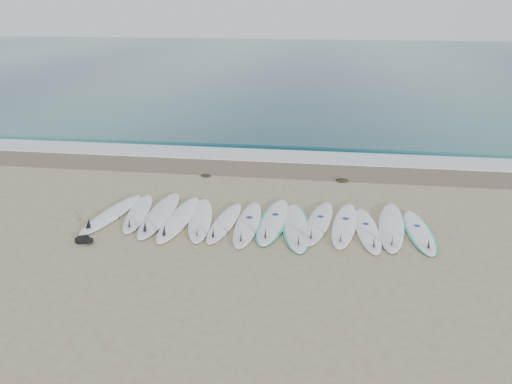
# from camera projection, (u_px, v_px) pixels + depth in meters

# --- Properties ---
(ground) EXTENTS (120.00, 120.00, 0.00)m
(ground) POSITION_uv_depth(u_px,v_px,m) (260.00, 223.00, 12.05)
(ground) COLOR tan
(ocean) EXTENTS (120.00, 55.00, 0.03)m
(ocean) POSITION_uv_depth(u_px,v_px,m) (311.00, 64.00, 42.07)
(ocean) COLOR #21545A
(ocean) RESTS_ON ground
(wet_sand_band) EXTENTS (120.00, 1.80, 0.01)m
(wet_sand_band) POSITION_uv_depth(u_px,v_px,m) (277.00, 169.00, 15.84)
(wet_sand_band) COLOR brown
(wet_sand_band) RESTS_ON ground
(foam_band) EXTENTS (120.00, 1.40, 0.04)m
(foam_band) POSITION_uv_depth(u_px,v_px,m) (281.00, 156.00, 17.12)
(foam_band) COLOR silver
(foam_band) RESTS_ON ground
(wave_crest) EXTENTS (120.00, 1.00, 0.10)m
(wave_crest) POSITION_uv_depth(u_px,v_px,m) (285.00, 144.00, 18.50)
(wave_crest) COLOR #21545A
(wave_crest) RESTS_ON ground
(surfboard_0) EXTENTS (0.97, 2.70, 0.34)m
(surfboard_0) POSITION_uv_depth(u_px,v_px,m) (111.00, 214.00, 12.37)
(surfboard_0) COLOR white
(surfboard_0) RESTS_ON ground
(surfboard_1) EXTENTS (0.85, 2.52, 0.32)m
(surfboard_1) POSITION_uv_depth(u_px,v_px,m) (138.00, 214.00, 12.43)
(surfboard_1) COLOR white
(surfboard_1) RESTS_ON ground
(surfboard_2) EXTENTS (0.64, 2.92, 0.37)m
(surfboard_2) POSITION_uv_depth(u_px,v_px,m) (159.00, 215.00, 12.32)
(surfboard_2) COLOR white
(surfboard_2) RESTS_ON ground
(surfboard_3) EXTENTS (0.71, 2.83, 0.36)m
(surfboard_3) POSITION_uv_depth(u_px,v_px,m) (178.00, 219.00, 12.09)
(surfboard_3) COLOR white
(surfboard_3) RESTS_ON ground
(surfboard_4) EXTENTS (0.99, 2.71, 0.34)m
(surfboard_4) POSITION_uv_depth(u_px,v_px,m) (200.00, 220.00, 12.07)
(surfboard_4) COLOR white
(surfboard_4) RESTS_ON ground
(surfboard_5) EXTENTS (0.73, 2.45, 0.31)m
(surfboard_5) POSITION_uv_depth(u_px,v_px,m) (224.00, 223.00, 11.90)
(surfboard_5) COLOR white
(surfboard_5) RESTS_ON ground
(surfboard_6) EXTENTS (0.57, 2.67, 0.34)m
(surfboard_6) POSITION_uv_depth(u_px,v_px,m) (247.00, 224.00, 11.82)
(surfboard_6) COLOR white
(surfboard_6) RESTS_ON ground
(surfboard_7) EXTENTS (0.87, 2.82, 0.35)m
(surfboard_7) POSITION_uv_depth(u_px,v_px,m) (273.00, 221.00, 12.01)
(surfboard_7) COLOR white
(surfboard_7) RESTS_ON ground
(surfboard_8) EXTENTS (0.98, 2.79, 0.35)m
(surfboard_8) POSITION_uv_depth(u_px,v_px,m) (296.00, 227.00, 11.71)
(surfboard_8) COLOR silver
(surfboard_8) RESTS_ON ground
(surfboard_9) EXTENTS (0.94, 2.68, 0.34)m
(surfboard_9) POSITION_uv_depth(u_px,v_px,m) (318.00, 223.00, 11.89)
(surfboard_9) COLOR white
(surfboard_9) RESTS_ON ground
(surfboard_10) EXTENTS (0.86, 2.69, 0.34)m
(surfboard_10) POSITION_uv_depth(u_px,v_px,m) (344.00, 225.00, 11.77)
(surfboard_10) COLOR white
(surfboard_10) RESTS_ON ground
(surfboard_11) EXTENTS (0.71, 2.53, 0.32)m
(surfboard_11) POSITION_uv_depth(u_px,v_px,m) (368.00, 231.00, 11.51)
(surfboard_11) COLOR white
(surfboard_11) RESTS_ON ground
(surfboard_12) EXTENTS (0.88, 2.89, 0.36)m
(surfboard_12) POSITION_uv_depth(u_px,v_px,m) (391.00, 227.00, 11.68)
(surfboard_12) COLOR white
(surfboard_12) RESTS_ON ground
(surfboard_13) EXTENTS (0.71, 2.46, 0.31)m
(surfboard_13) POSITION_uv_depth(u_px,v_px,m) (419.00, 232.00, 11.46)
(surfboard_13) COLOR white
(surfboard_13) RESTS_ON ground
(seaweed_near) EXTENTS (0.31, 0.24, 0.06)m
(seaweed_near) POSITION_uv_depth(u_px,v_px,m) (206.00, 175.00, 15.21)
(seaweed_near) COLOR black
(seaweed_near) RESTS_ON ground
(seaweed_far) EXTENTS (0.39, 0.30, 0.08)m
(seaweed_far) POSITION_uv_depth(u_px,v_px,m) (342.00, 180.00, 14.79)
(seaweed_far) COLOR black
(seaweed_far) RESTS_ON ground
(leash_coil) EXTENTS (0.46, 0.36, 0.11)m
(leash_coil) POSITION_uv_depth(u_px,v_px,m) (84.00, 240.00, 11.08)
(leash_coil) COLOR black
(leash_coil) RESTS_ON ground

